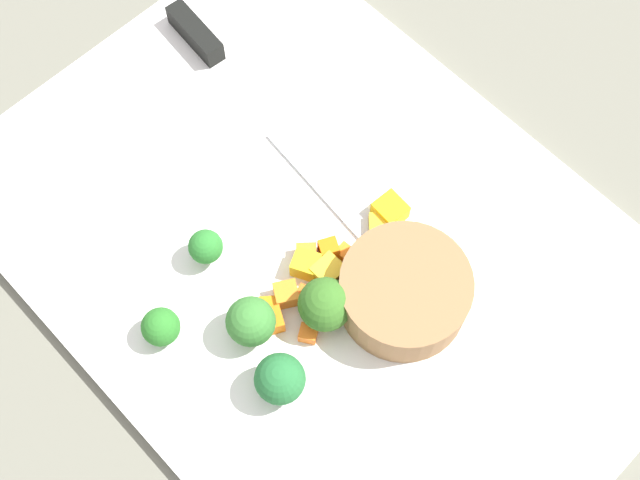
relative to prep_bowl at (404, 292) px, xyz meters
The scene contains 21 objects.
ground_plane 0.08m from the prep_bowl, ahead, with size 4.00×4.00×0.00m, color #68685A.
cutting_board 0.08m from the prep_bowl, ahead, with size 0.55×0.39×0.01m, color white.
prep_bowl is the anchor object (origin of this frame).
chef_knife 0.23m from the prep_bowl, ahead, with size 0.32×0.05×0.02m.
carrot_dice_0 0.08m from the prep_bowl, 42.65° to the left, with size 0.01×0.01×0.01m, color orange.
carrot_dice_1 0.07m from the prep_bowl, 12.13° to the left, with size 0.01×0.01×0.02m, color orange.
carrot_dice_2 0.08m from the prep_bowl, 67.42° to the left, with size 0.01×0.01×0.01m, color orange.
carrot_dice_3 0.08m from the prep_bowl, 20.37° to the left, with size 0.02×0.01×0.01m, color orange.
carrot_dice_4 0.10m from the prep_bowl, 49.39° to the left, with size 0.01×0.01×0.01m, color orange.
carrot_dice_5 0.06m from the prep_bowl, ahead, with size 0.01×0.01×0.01m, color orange.
carrot_dice_6 0.10m from the prep_bowl, 56.83° to the left, with size 0.02×0.02×0.02m, color orange.
carrot_dice_7 0.09m from the prep_bowl, 44.51° to the left, with size 0.02×0.02×0.02m, color orange.
pepper_dice_0 0.08m from the prep_bowl, 26.69° to the left, with size 0.02×0.02×0.02m, color yellow.
pepper_dice_1 0.06m from the prep_bowl, 27.21° to the left, with size 0.02×0.02×0.02m, color yellow.
pepper_dice_2 0.07m from the prep_bowl, 38.23° to the right, with size 0.02×0.02×0.02m, color yellow.
pepper_dice_3 0.07m from the prep_bowl, 28.06° to the right, with size 0.01×0.01×0.01m, color yellow.
broccoli_floret_0 0.12m from the prep_bowl, 58.19° to the left, with size 0.04×0.04×0.04m.
broccoli_floret_1 0.18m from the prep_bowl, 54.30° to the left, with size 0.03×0.03×0.03m.
broccoli_floret_2 0.11m from the prep_bowl, 82.31° to the left, with size 0.04×0.04×0.04m.
broccoli_floret_3 0.06m from the prep_bowl, 57.53° to the left, with size 0.04×0.04×0.05m.
broccoli_floret_4 0.16m from the prep_bowl, 32.40° to the left, with size 0.03×0.03×0.03m.
Camera 1 is at (-0.19, 0.18, 0.62)m, focal length 47.16 mm.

